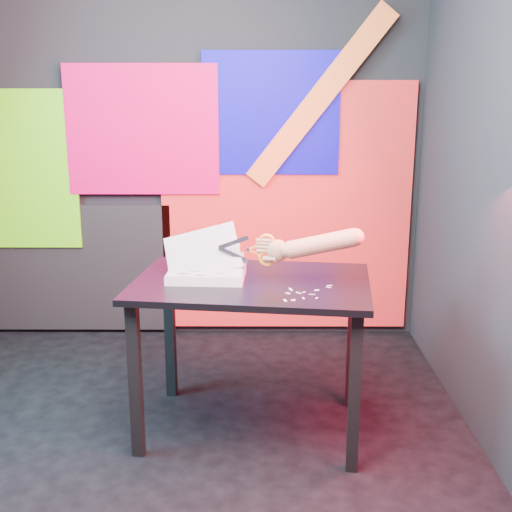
{
  "coord_description": "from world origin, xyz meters",
  "views": [
    {
      "loc": [
        0.47,
        -2.59,
        1.6
      ],
      "look_at": [
        0.46,
        0.2,
        0.87
      ],
      "focal_mm": 45.0,
      "sensor_mm": 36.0,
      "label": 1
    }
  ],
  "objects": [
    {
      "name": "paper_clippings",
      "position": [
        0.67,
        0.02,
        0.75
      ],
      "size": [
        0.23,
        0.23,
        0.0
      ],
      "color": "silver",
      "rests_on": "work_table"
    },
    {
      "name": "work_table",
      "position": [
        0.44,
        0.22,
        0.65
      ],
      "size": [
        1.15,
        0.84,
        0.75
      ],
      "rotation": [
        0.0,
        0.0,
        -0.12
      ],
      "color": "black",
      "rests_on": "ground"
    },
    {
      "name": "printout_stack",
      "position": [
        0.23,
        0.24,
        0.78
      ],
      "size": [
        0.39,
        0.27,
        0.27
      ],
      "rotation": [
        0.0,
        0.0,
        -0.05
      ],
      "color": "silver",
      "rests_on": "work_table"
    },
    {
      "name": "backdrop",
      "position": [
        0.06,
        1.46,
        0.96
      ],
      "size": [
        2.88,
        0.05,
        2.08
      ],
      "color": "red",
      "rests_on": "ground"
    },
    {
      "name": "hand_forearm",
      "position": [
        0.72,
        0.16,
        0.93
      ],
      "size": [
        0.46,
        0.14,
        0.17
      ],
      "rotation": [
        0.0,
        0.0,
        -0.19
      ],
      "color": "tan",
      "rests_on": "work_table"
    },
    {
      "name": "room",
      "position": [
        0.0,
        0.0,
        1.35
      ],
      "size": [
        3.01,
        3.01,
        2.71
      ],
      "color": "black",
      "rests_on": "ground"
    },
    {
      "name": "scissors",
      "position": [
        0.49,
        0.21,
        0.89
      ],
      "size": [
        0.26,
        0.06,
        0.15
      ],
      "rotation": [
        0.0,
        0.0,
        -0.19
      ],
      "color": "silver",
      "rests_on": "printout_stack"
    }
  ]
}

